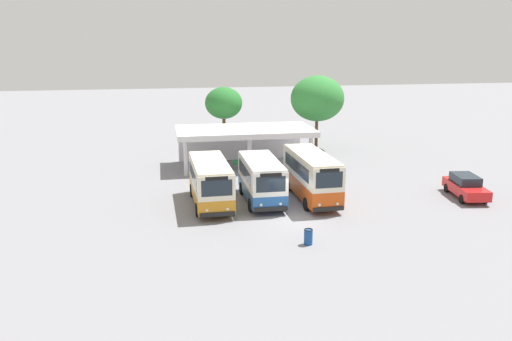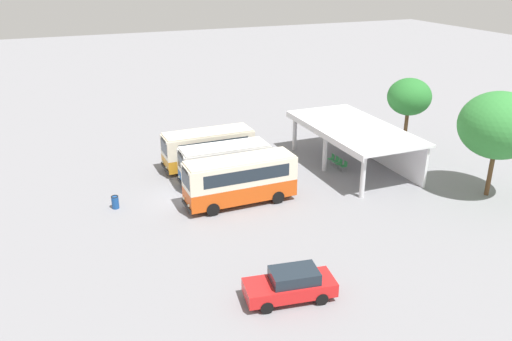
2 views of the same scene
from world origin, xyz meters
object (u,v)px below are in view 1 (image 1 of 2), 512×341
(city_bus_second_in_row, at_px, (261,178))
(waiting_chair_second_from_end, at_px, (242,163))
(city_bus_middle_cream, at_px, (311,174))
(waiting_chair_end_by_column, at_px, (236,164))
(waiting_chair_middle_seat, at_px, (249,163))
(litter_bin_apron, at_px, (308,237))
(city_bus_nearest_orange, at_px, (210,181))
(waiting_chair_fourth_seat, at_px, (255,163))
(parked_car_flank, at_px, (466,186))

(city_bus_second_in_row, distance_m, waiting_chair_second_from_end, 9.56)
(city_bus_middle_cream, height_order, waiting_chair_end_by_column, city_bus_middle_cream)
(waiting_chair_middle_seat, xyz_separation_m, litter_bin_apron, (0.36, -17.68, -0.07))
(city_bus_nearest_orange, distance_m, waiting_chair_middle_seat, 10.59)
(waiting_chair_second_from_end, xyz_separation_m, litter_bin_apron, (0.95, -17.70, -0.07))
(litter_bin_apron, bearing_deg, city_bus_middle_cream, 72.88)
(waiting_chair_end_by_column, distance_m, waiting_chair_fourth_seat, 1.78)
(city_bus_second_in_row, distance_m, waiting_chair_end_by_column, 9.53)
(waiting_chair_middle_seat, relative_size, litter_bin_apron, 0.96)
(city_bus_nearest_orange, bearing_deg, waiting_chair_fourth_seat, 63.33)
(waiting_chair_end_by_column, bearing_deg, city_bus_middle_cream, -67.13)
(waiting_chair_second_from_end, relative_size, waiting_chair_fourth_seat, 1.00)
(waiting_chair_end_by_column, xyz_separation_m, waiting_chair_second_from_end, (0.59, 0.04, 0.00))
(city_bus_nearest_orange, bearing_deg, city_bus_second_in_row, 2.42)
(parked_car_flank, xyz_separation_m, waiting_chair_middle_seat, (-13.91, 11.10, -0.31))
(city_bus_second_in_row, xyz_separation_m, waiting_chair_second_from_end, (0.13, 9.49, -1.15))
(parked_car_flank, xyz_separation_m, waiting_chair_end_by_column, (-15.09, 11.08, -0.31))
(city_bus_nearest_orange, height_order, litter_bin_apron, city_bus_nearest_orange)
(waiting_chair_fourth_seat, bearing_deg, waiting_chair_end_by_column, -176.36)
(parked_car_flank, distance_m, litter_bin_apron, 15.07)
(city_bus_second_in_row, relative_size, waiting_chair_middle_seat, 7.81)
(waiting_chair_middle_seat, bearing_deg, parked_car_flank, -38.59)
(litter_bin_apron, bearing_deg, city_bus_second_in_row, 97.45)
(waiting_chair_second_from_end, bearing_deg, city_bus_second_in_row, -90.77)
(waiting_chair_end_by_column, height_order, waiting_chair_fourth_seat, same)
(city_bus_nearest_orange, height_order, waiting_chair_middle_seat, city_bus_nearest_orange)
(waiting_chair_end_by_column, bearing_deg, city_bus_second_in_row, -87.19)
(parked_car_flank, relative_size, waiting_chair_middle_seat, 5.45)
(city_bus_middle_cream, xyz_separation_m, litter_bin_apron, (-2.49, -8.10, -1.37))
(parked_car_flank, bearing_deg, waiting_chair_end_by_column, 143.71)
(waiting_chair_end_by_column, distance_m, litter_bin_apron, 17.72)
(city_bus_middle_cream, bearing_deg, waiting_chair_middle_seat, 106.57)
(waiting_chair_end_by_column, bearing_deg, parked_car_flank, -36.29)
(city_bus_second_in_row, relative_size, waiting_chair_fourth_seat, 7.81)
(waiting_chair_end_by_column, height_order, litter_bin_apron, litter_bin_apron)
(city_bus_nearest_orange, relative_size, litter_bin_apron, 8.12)
(city_bus_middle_cream, distance_m, waiting_chair_middle_seat, 10.08)
(waiting_chair_second_from_end, height_order, waiting_chair_fourth_seat, same)
(city_bus_middle_cream, bearing_deg, litter_bin_apron, -107.12)
(city_bus_second_in_row, height_order, parked_car_flank, city_bus_second_in_row)
(waiting_chair_end_by_column, bearing_deg, waiting_chair_middle_seat, 0.90)
(city_bus_middle_cream, distance_m, waiting_chair_end_by_column, 10.46)
(waiting_chair_middle_seat, bearing_deg, waiting_chair_fourth_seat, 9.06)
(waiting_chair_end_by_column, height_order, waiting_chair_middle_seat, same)
(city_bus_nearest_orange, height_order, waiting_chair_end_by_column, city_bus_nearest_orange)
(parked_car_flank, xyz_separation_m, litter_bin_apron, (-13.56, -6.57, -0.37))
(city_bus_middle_cream, xyz_separation_m, waiting_chair_fourth_seat, (-2.26, 9.67, -1.31))
(waiting_chair_end_by_column, xyz_separation_m, waiting_chair_middle_seat, (1.18, 0.02, 0.00))
(litter_bin_apron, bearing_deg, waiting_chair_middle_seat, 91.15)
(city_bus_second_in_row, bearing_deg, city_bus_nearest_orange, -177.58)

